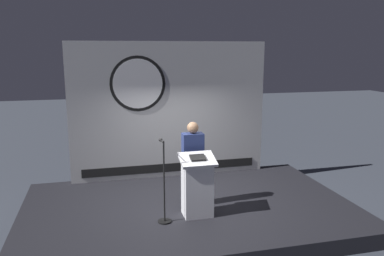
# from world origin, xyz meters

# --- Properties ---
(ground_plane) EXTENTS (40.00, 40.00, 0.00)m
(ground_plane) POSITION_xyz_m (0.00, 0.00, 0.00)
(ground_plane) COLOR #383D47
(stage_platform) EXTENTS (6.40, 4.00, 0.30)m
(stage_platform) POSITION_xyz_m (0.00, 0.00, 0.15)
(stage_platform) COLOR black
(stage_platform) RESTS_ON ground
(banner_display) EXTENTS (4.62, 0.12, 3.18)m
(banner_display) POSITION_xyz_m (-0.02, 1.85, 1.90)
(banner_display) COLOR silver
(banner_display) RESTS_ON stage_platform
(podium) EXTENTS (0.64, 0.49, 1.16)m
(podium) POSITION_xyz_m (0.04, -0.51, 0.86)
(podium) COLOR silver
(podium) RESTS_ON stage_platform
(speaker_person) EXTENTS (0.40, 0.26, 1.66)m
(speaker_person) POSITION_xyz_m (0.07, -0.03, 1.15)
(speaker_person) COLOR black
(speaker_person) RESTS_ON stage_platform
(microphone_stand) EXTENTS (0.24, 0.46, 1.48)m
(microphone_stand) POSITION_xyz_m (-0.60, -0.62, 0.81)
(microphone_stand) COLOR black
(microphone_stand) RESTS_ON stage_platform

